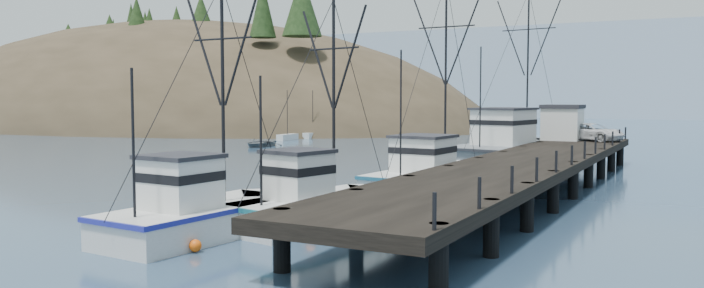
# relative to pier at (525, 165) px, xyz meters

# --- Properties ---
(ground) EXTENTS (400.00, 400.00, 0.00)m
(ground) POSITION_rel_pier_xyz_m (-14.00, -16.00, -1.69)
(ground) COLOR navy
(ground) RESTS_ON ground
(pier) EXTENTS (6.00, 44.00, 2.00)m
(pier) POSITION_rel_pier_xyz_m (0.00, 0.00, 0.00)
(pier) COLOR black
(pier) RESTS_ON ground
(headland) EXTENTS (134.80, 78.00, 51.00)m
(headland) POSITION_rel_pier_xyz_m (-88.95, 62.61, -6.24)
(headland) COLOR #382D1E
(headland) RESTS_ON ground
(distant_ridge) EXTENTS (360.00, 40.00, 26.00)m
(distant_ridge) POSITION_rel_pier_xyz_m (-4.00, 154.00, -1.69)
(distant_ridge) COLOR #9EB2C6
(distant_ridge) RESTS_ON ground
(distant_ridge_far) EXTENTS (180.00, 25.00, 18.00)m
(distant_ridge_far) POSITION_rel_pier_xyz_m (-54.00, 169.00, -1.69)
(distant_ridge_far) COLOR silver
(distant_ridge_far) RESTS_ON ground
(moored_sailboats) EXTENTS (18.04, 18.99, 6.35)m
(moored_sailboats) POSITION_rel_pier_xyz_m (-43.94, 42.27, -1.36)
(moored_sailboats) COLOR silver
(moored_sailboats) RESTS_ON ground
(trawler_near) EXTENTS (4.76, 9.67, 9.98)m
(trawler_near) POSITION_rel_pier_xyz_m (-5.59, -12.63, -0.87)
(trawler_near) COLOR silver
(trawler_near) RESTS_ON ground
(trawler_mid) EXTENTS (4.12, 10.29, 10.30)m
(trawler_mid) POSITION_rel_pier_xyz_m (-8.39, -16.59, -0.87)
(trawler_mid) COLOR silver
(trawler_mid) RESTS_ON ground
(trawler_far) EXTENTS (4.87, 12.64, 12.70)m
(trawler_far) POSITION_rel_pier_xyz_m (-5.15, -0.04, -0.87)
(trawler_far) COLOR silver
(trawler_far) RESTS_ON ground
(work_vessel) EXTENTS (7.76, 17.12, 14.05)m
(work_vessel) POSITION_rel_pier_xyz_m (-4.43, 15.48, -0.46)
(work_vessel) COLOR slate
(work_vessel) RESTS_ON ground
(pier_shed) EXTENTS (3.00, 3.20, 2.80)m
(pier_shed) POSITION_rel_pier_xyz_m (-1.50, 18.00, 1.73)
(pier_shed) COLOR silver
(pier_shed) RESTS_ON pier
(pickup_truck) EXTENTS (5.41, 4.08, 1.37)m
(pickup_truck) POSITION_rel_pier_xyz_m (0.78, 18.00, 0.99)
(pickup_truck) COLOR silver
(pickup_truck) RESTS_ON pier
(motorboat) EXTENTS (4.46, 5.69, 1.07)m
(motorboat) POSITION_rel_pier_xyz_m (-34.35, 23.02, -1.69)
(motorboat) COLOR #53595C
(motorboat) RESTS_ON ground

